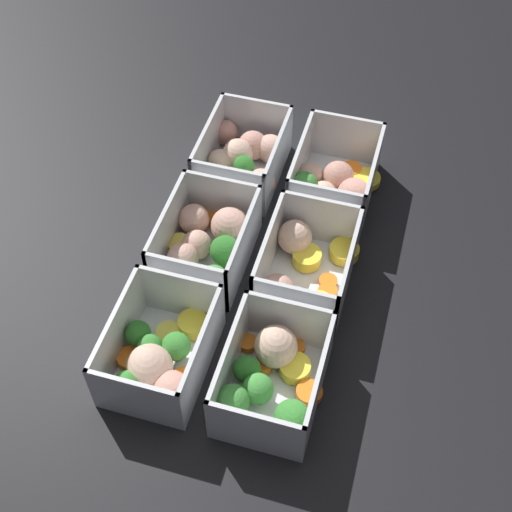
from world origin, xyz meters
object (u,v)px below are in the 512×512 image
at_px(container_near_center, 208,241).
at_px(container_far_center, 303,265).
at_px(container_near_left, 242,160).
at_px(container_far_right, 270,377).
at_px(container_far_left, 333,186).
at_px(container_near_right, 158,358).

relative_size(container_near_center, container_far_center, 1.05).
distance_m(container_near_left, container_far_right, 0.34).
bearing_deg(container_far_center, container_far_right, 0.93).
bearing_deg(container_far_right, container_far_left, 179.15).
distance_m(container_near_left, container_near_right, 0.33).
height_order(container_far_left, container_far_center, same).
bearing_deg(container_near_right, container_near_left, -179.69).
relative_size(container_near_center, container_far_right, 1.07).
height_order(container_far_center, container_far_right, same).
bearing_deg(container_near_center, container_near_left, -179.41).
xyz_separation_m(container_near_right, container_far_right, (-0.01, 0.13, 0.00)).
xyz_separation_m(container_near_center, container_far_center, (0.00, 0.12, -0.00)).
bearing_deg(container_near_right, container_far_center, 144.50).
relative_size(container_near_left, container_far_center, 1.05).
bearing_deg(container_near_left, container_far_center, 38.59).
bearing_deg(container_far_left, container_near_center, -43.14).
relative_size(container_near_center, container_far_left, 0.95).
bearing_deg(container_far_left, container_near_left, -96.39).
bearing_deg(container_far_left, container_far_right, -0.85).
bearing_deg(container_near_left, container_far_right, 21.88).
relative_size(container_near_right, container_far_right, 1.00).
distance_m(container_near_right, container_far_left, 0.34).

